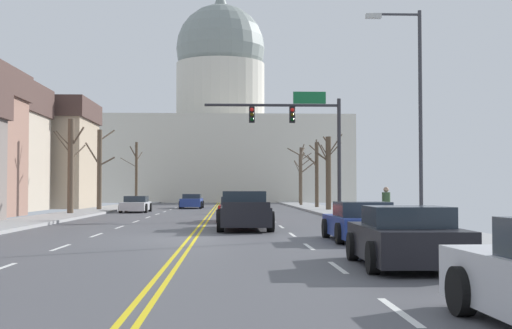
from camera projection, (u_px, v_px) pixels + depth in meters
The scene contains 20 objects.
ground at pixel (192, 238), 22.74m from camera, with size 20.00×180.00×0.20m.
signal_gantry at pixel (302, 127), 39.82m from camera, with size 7.91×0.41×7.16m.
street_lamp_right at pixel (414, 101), 25.09m from camera, with size 2.06×0.24×8.05m.
capitol_building at pixel (220, 136), 95.28m from camera, with size 33.58×23.25×29.73m.
sedan_near_00 at pixel (237, 210), 34.84m from camera, with size 2.09×4.51×1.26m.
pickup_truck_near_01 at pixel (244, 212), 28.00m from camera, with size 2.22×5.30×1.56m.
sedan_near_02 at pixel (360, 223), 21.82m from camera, with size 2.00×4.43×1.25m.
sedan_near_03 at pixel (405, 238), 14.53m from camera, with size 2.14×4.27×1.28m.
sedan_oncoming_00 at pixel (136, 205), 49.04m from camera, with size 1.95×4.43×1.16m.
sedan_oncoming_01 at pixel (192, 201), 59.16m from camera, with size 1.98×4.72×1.22m.
flank_building_00 at pixel (21, 154), 60.60m from camera, with size 12.51×8.99×9.43m.
bare_tree_00 at pixel (317, 173), 57.94m from camera, with size 1.32×0.95×5.66m.
bare_tree_01 at pixel (100, 167), 51.51m from camera, with size 2.22×1.39×6.05m.
bare_tree_02 at pixel (301, 178), 73.48m from camera, with size 2.12×2.58×5.55m.
bare_tree_03 at pixel (71, 165), 43.33m from camera, with size 1.87×2.09×5.93m.
bare_tree_04 at pixel (301, 172), 65.84m from camera, with size 2.73×2.15×5.80m.
bare_tree_06 at pixel (328, 171), 50.84m from camera, with size 2.44×2.17×5.53m.
bare_tree_07 at pixel (136, 171), 71.81m from camera, with size 2.14×2.43×6.42m.
pedestrian_00 at pixel (386, 204), 28.40m from camera, with size 0.35×0.34×1.59m.
bicycle_parked at pixel (447, 223), 23.53m from camera, with size 0.12×1.77×0.85m.
Camera 1 is at (1.23, -22.88, 1.63)m, focal length 48.32 mm.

